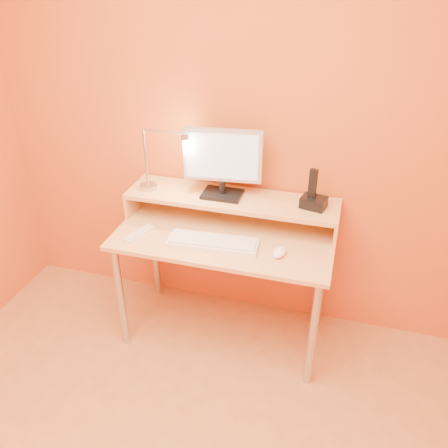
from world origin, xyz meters
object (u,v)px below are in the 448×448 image
(lamp_base, at_px, (148,187))
(remote_control, at_px, (139,234))
(phone_dock, at_px, (314,202))
(mouse, at_px, (279,252))
(keyboard, at_px, (213,243))
(monitor_panel, at_px, (223,155))

(lamp_base, relative_size, remote_control, 0.52)
(phone_dock, xyz_separation_m, mouse, (-0.13, -0.26, -0.17))
(remote_control, bearing_deg, phone_dock, 36.89)
(keyboard, bearing_deg, lamp_base, 149.46)
(mouse, bearing_deg, phone_dock, 73.29)
(lamp_base, xyz_separation_m, phone_dock, (0.95, 0.03, 0.02))
(mouse, relative_size, remote_control, 0.56)
(phone_dock, height_order, mouse, phone_dock)
(keyboard, relative_size, remote_control, 2.50)
(monitor_panel, relative_size, phone_dock, 3.31)
(phone_dock, xyz_separation_m, remote_control, (-0.90, -0.28, -0.18))
(keyboard, distance_m, remote_control, 0.42)
(monitor_panel, relative_size, remote_control, 2.23)
(remote_control, bearing_deg, lamp_base, 119.22)
(monitor_panel, xyz_separation_m, phone_dock, (0.51, -0.01, -0.21))
(phone_dock, bearing_deg, monitor_panel, -168.03)
(remote_control, bearing_deg, keyboard, 22.38)
(phone_dock, bearing_deg, keyboard, -138.46)
(phone_dock, bearing_deg, mouse, -102.67)
(phone_dock, height_order, remote_control, phone_dock)
(lamp_base, height_order, remote_control, lamp_base)
(lamp_base, xyz_separation_m, keyboard, (0.46, -0.23, -0.16))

